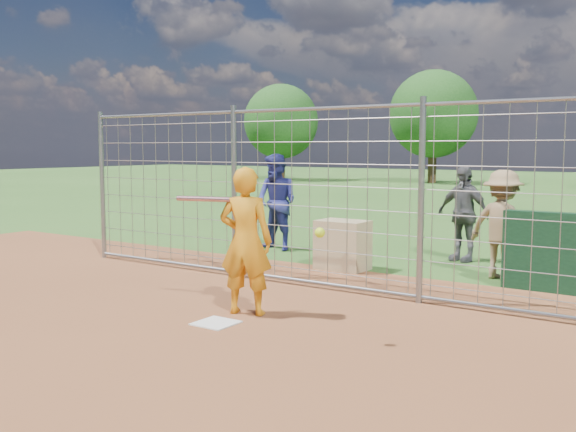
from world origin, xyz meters
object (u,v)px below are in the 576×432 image
Objects in this scene: bystander_c at (502,225)px; equipment_bin at (343,245)px; bystander_b at (463,213)px; batter at (246,241)px; bystander_a at (276,202)px.

equipment_bin is at bearing 29.34° from bystander_c.
bystander_c is at bearing 16.52° from equipment_bin.
bystander_b is 1.01× the size of bystander_c.
batter is 3.18m from equipment_bin.
equipment_bin is at bearing -101.74° from batter.
bystander_a is 2.32× the size of equipment_bin.
bystander_c is 2.48m from equipment_bin.
bystander_a is at bearing 154.14° from equipment_bin.
batter is 2.19× the size of equipment_bin.
bystander_b is at bearing -36.24° from bystander_c.
batter is at bearing -81.56° from equipment_bin.
batter is 0.94× the size of bystander_a.
bystander_a is 1.12× the size of bystander_b.
bystander_a is (-2.46, 4.11, 0.05)m from batter.
bystander_c is (1.91, 3.79, -0.05)m from batter.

